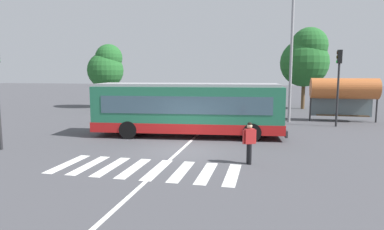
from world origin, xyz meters
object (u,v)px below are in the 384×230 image
(parked_car_black, at_px, (268,107))
(traffic_light_far_corner, at_px, (339,76))
(pedestrian_crossing_street, at_px, (249,141))
(background_tree_left, at_px, (107,67))
(parked_car_red, at_px, (237,106))
(parked_car_silver, at_px, (207,106))
(bus_stop_shelter, at_px, (344,89))
(city_transit_bus, at_px, (188,109))
(twin_arm_street_lamp, at_px, (292,41))
(background_tree_right, at_px, (306,58))

(parked_car_black, relative_size, traffic_light_far_corner, 0.88)
(pedestrian_crossing_street, relative_size, background_tree_left, 0.26)
(pedestrian_crossing_street, xyz_separation_m, parked_car_red, (-1.88, 15.38, -0.20))
(traffic_light_far_corner, bearing_deg, pedestrian_crossing_street, -116.05)
(parked_car_silver, bearing_deg, bus_stop_shelter, -10.67)
(parked_car_silver, height_order, parked_car_red, same)
(parked_car_red, bearing_deg, background_tree_left, 166.80)
(city_transit_bus, bearing_deg, twin_arm_street_lamp, 48.96)
(background_tree_left, bearing_deg, background_tree_right, 9.37)
(parked_car_silver, relative_size, bus_stop_shelter, 0.95)
(bus_stop_shelter, bearing_deg, parked_car_black, 158.66)
(pedestrian_crossing_street, height_order, bus_stop_shelter, bus_stop_shelter)
(background_tree_left, bearing_deg, parked_car_red, -13.20)
(traffic_light_far_corner, relative_size, bus_stop_shelter, 1.09)
(traffic_light_far_corner, bearing_deg, background_tree_right, 95.26)
(parked_car_silver, xyz_separation_m, background_tree_left, (-11.07, 3.11, 3.47))
(parked_car_silver, distance_m, bus_stop_shelter, 11.02)
(city_transit_bus, height_order, parked_car_red, city_transit_bus)
(twin_arm_street_lamp, bearing_deg, background_tree_left, 160.41)
(city_transit_bus, relative_size, background_tree_left, 1.70)
(city_transit_bus, height_order, background_tree_left, background_tree_left)
(parked_car_silver, height_order, background_tree_left, background_tree_left)
(pedestrian_crossing_street, bearing_deg, parked_car_silver, 106.17)
(background_tree_left, height_order, background_tree_right, background_tree_right)
(parked_car_silver, distance_m, traffic_light_far_corner, 11.16)
(parked_car_silver, relative_size, twin_arm_street_lamp, 0.46)
(parked_car_black, distance_m, background_tree_right, 8.39)
(parked_car_red, xyz_separation_m, background_tree_left, (-13.67, 3.21, 3.47))
(parked_car_silver, xyz_separation_m, traffic_light_far_corner, (9.79, -4.65, 2.68))
(traffic_light_far_corner, height_order, twin_arm_street_lamp, twin_arm_street_lamp)
(city_transit_bus, distance_m, pedestrian_crossing_street, 6.52)
(parked_car_black, distance_m, bus_stop_shelter, 6.09)
(bus_stop_shelter, distance_m, background_tree_left, 22.44)
(parked_car_black, xyz_separation_m, background_tree_right, (3.52, 6.27, 4.32))
(traffic_light_far_corner, bearing_deg, twin_arm_street_lamp, 155.02)
(city_transit_bus, distance_m, parked_car_silver, 10.28)
(twin_arm_street_lamp, bearing_deg, parked_car_red, 142.95)
(parked_car_black, distance_m, twin_arm_street_lamp, 6.35)
(parked_car_silver, relative_size, parked_car_red, 0.98)
(parked_car_silver, xyz_separation_m, parked_car_black, (5.25, 0.11, 0.00))
(background_tree_right, bearing_deg, city_transit_bus, -115.95)
(pedestrian_crossing_street, bearing_deg, twin_arm_street_lamp, 79.46)
(twin_arm_street_lamp, bearing_deg, traffic_light_far_corner, -24.98)
(city_transit_bus, distance_m, traffic_light_far_corner, 10.83)
(pedestrian_crossing_street, relative_size, parked_car_silver, 0.38)
(city_transit_bus, height_order, traffic_light_far_corner, traffic_light_far_corner)
(parked_car_red, relative_size, twin_arm_street_lamp, 0.47)
(parked_car_black, distance_m, background_tree_left, 16.95)
(pedestrian_crossing_street, relative_size, traffic_light_far_corner, 0.33)
(city_transit_bus, relative_size, bus_stop_shelter, 2.32)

